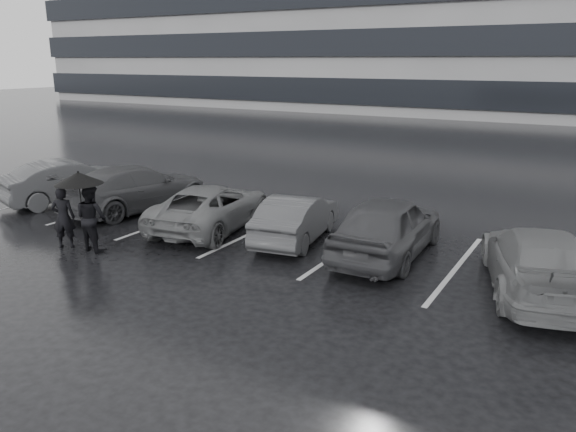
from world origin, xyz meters
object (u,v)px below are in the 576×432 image
at_px(car_main, 388,226).
at_px(car_west_d, 70,181).
at_px(car_west_a, 296,218).
at_px(car_east, 539,261).
at_px(car_west_b, 211,207).
at_px(car_west_c, 136,188).
at_px(pedestrian_right, 91,218).
at_px(pedestrian_left, 63,218).

xyz_separation_m(car_main, car_west_d, (-11.10, -0.22, -0.04)).
bearing_deg(car_west_d, car_west_a, -160.26).
distance_m(car_west_d, car_east, 14.57).
distance_m(car_west_b, car_west_c, 3.32).
xyz_separation_m(car_west_a, pedestrian_right, (-4.04, -3.27, 0.23)).
height_order(car_west_a, pedestrian_left, pedestrian_left).
bearing_deg(pedestrian_right, car_west_d, -31.27).
distance_m(car_west_b, car_east, 8.63).
distance_m(car_west_c, car_east, 11.93).
distance_m(car_west_a, car_west_b, 2.64).
xyz_separation_m(car_west_b, car_west_d, (-5.94, 0.04, 0.09)).
bearing_deg(pedestrian_left, car_west_c, -107.95).
bearing_deg(car_west_a, car_west_b, -4.25).
relative_size(car_west_b, car_east, 0.97).
height_order(car_east, pedestrian_right, pedestrian_right).
xyz_separation_m(pedestrian_left, pedestrian_right, (0.77, 0.22, 0.05)).
xyz_separation_m(car_west_b, car_east, (8.62, -0.29, 0.05)).
bearing_deg(car_main, pedestrian_right, 24.43).
relative_size(car_west_b, car_west_d, 1.04).
height_order(car_main, car_west_b, car_main).
xyz_separation_m(car_west_c, car_east, (11.91, -0.71, -0.04)).
bearing_deg(car_east, car_west_a, -21.75).
bearing_deg(car_west_d, car_east, -163.00).
distance_m(car_west_d, pedestrian_right, 5.47).
bearing_deg(pedestrian_right, pedestrian_left, 18.71).
height_order(car_west_d, pedestrian_right, pedestrian_right).
distance_m(car_main, pedestrian_left, 8.13).
bearing_deg(car_west_c, pedestrian_right, 129.46).
xyz_separation_m(car_west_d, pedestrian_right, (4.53, -3.05, 0.13)).
relative_size(car_west_c, car_west_d, 1.14).
height_order(car_main, car_west_c, car_main).
height_order(car_west_a, car_west_c, car_west_c).
relative_size(car_main, car_west_a, 1.20).
xyz_separation_m(car_west_a, pedestrian_left, (-4.81, -3.49, 0.18)).
relative_size(car_west_a, car_west_c, 0.75).
relative_size(car_west_c, car_east, 1.06).
relative_size(car_main, car_west_c, 0.90).
bearing_deg(car_west_b, pedestrian_right, 54.97).
bearing_deg(car_west_c, pedestrian_left, 117.59).
bearing_deg(car_west_b, car_west_c, -17.15).
bearing_deg(car_east, car_west_d, -17.85).
bearing_deg(pedestrian_left, car_main, 170.69).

